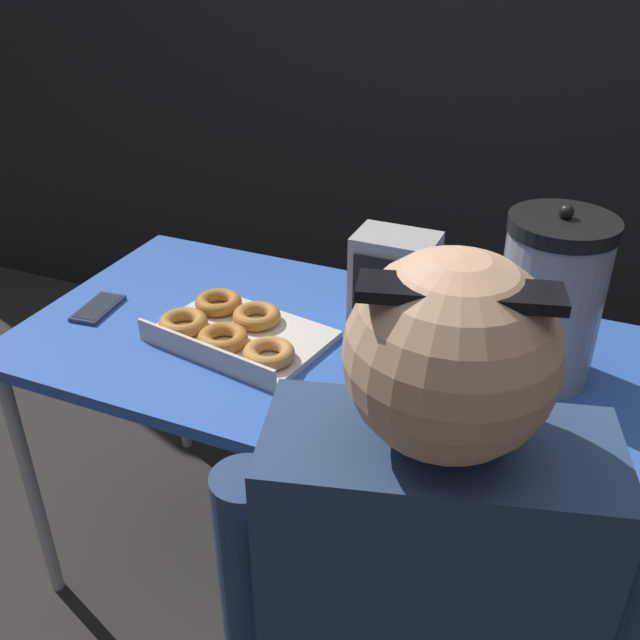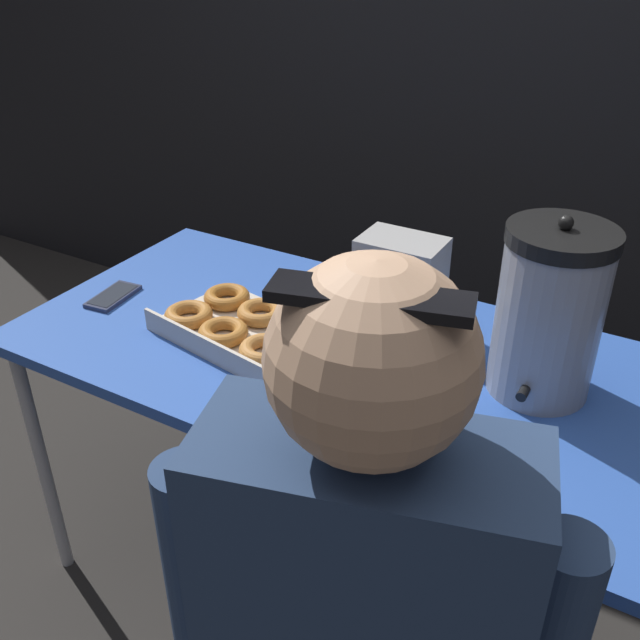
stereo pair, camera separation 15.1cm
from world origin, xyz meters
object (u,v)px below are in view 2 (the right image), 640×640
object	(u,v)px
cell_phone	(113,296)
space_heater	(400,284)
coffee_urn	(549,313)
donut_box	(237,326)

from	to	relation	value
cell_phone	space_heater	size ratio (longest dim) A/B	0.68
coffee_urn	cell_phone	xyz separation A→B (m)	(-0.99, -0.14, -0.16)
cell_phone	donut_box	bearing A→B (deg)	-3.95
donut_box	cell_phone	size ratio (longest dim) A/B	2.78
space_heater	cell_phone	bearing A→B (deg)	-160.96
donut_box	coffee_urn	bearing A→B (deg)	21.54
donut_box	cell_phone	distance (m)	0.36
donut_box	cell_phone	world-z (taller)	donut_box
coffee_urn	space_heater	bearing A→B (deg)	166.59
coffee_urn	cell_phone	world-z (taller)	coffee_urn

